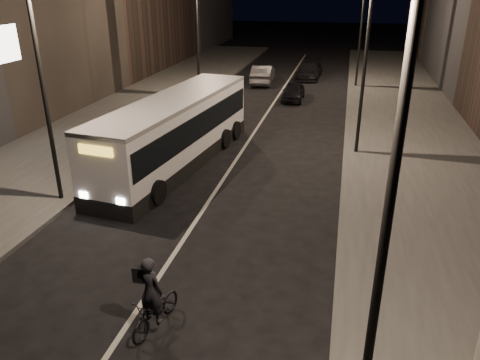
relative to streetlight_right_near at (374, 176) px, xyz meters
The scene contains 13 objects.
ground 8.55m from the streetlight_right_near, 143.12° to the left, with size 180.00×180.00×0.00m, color black.
sidewalk_right 19.02m from the streetlight_right_near, 80.02° to the left, with size 7.00×70.00×0.16m, color #3A3A37.
sidewalk_left 23.31m from the streetlight_right_near, 127.54° to the left, with size 7.00×70.00×0.16m, color #3A3A37.
streetlight_right_near is the anchor object (origin of this frame).
streetlight_right_mid 16.00m from the streetlight_right_near, 90.00° to the left, with size 1.20×0.44×8.12m.
streetlight_right_far 32.00m from the streetlight_right_near, 90.00° to the left, with size 1.20×0.44×8.12m.
streetlight_left_near 13.33m from the streetlight_right_near, 143.12° to the left, with size 1.20×0.44×8.12m.
streetlight_left_far 28.10m from the streetlight_right_near, 112.30° to the left, with size 1.20×0.44×8.12m.
city_bus 15.50m from the streetlight_right_near, 121.59° to the left, with size 3.90×11.85×3.14m.
cyclist_on_bicycle 6.83m from the streetlight_right_near, 156.08° to the left, with size 1.05×1.95×2.14m.
car_near 27.38m from the streetlight_right_near, 98.78° to the left, with size 1.44×3.57×1.22m, color black.
car_mid 32.98m from the streetlight_right_near, 102.86° to the left, with size 1.61×4.62×1.52m, color #38383A.
car_far 35.45m from the streetlight_right_near, 96.04° to the left, with size 1.97×4.86×1.41m, color black.
Camera 1 is at (4.82, -10.49, 7.97)m, focal length 35.00 mm.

